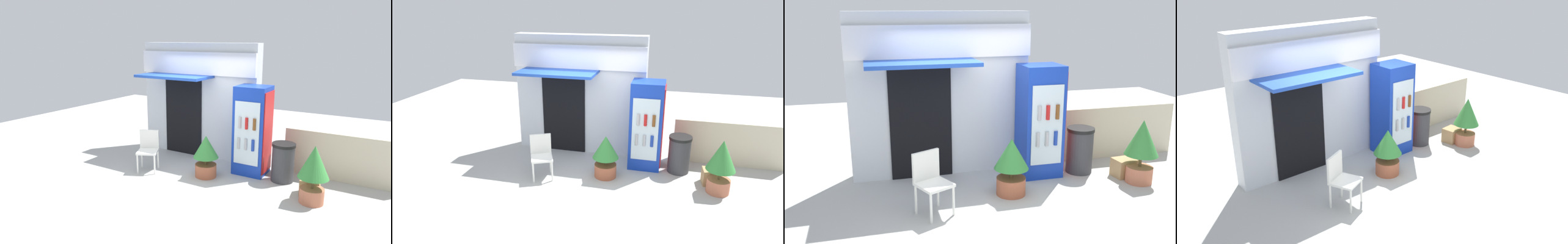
# 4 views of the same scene
# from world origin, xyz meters

# --- Properties ---
(ground) EXTENTS (16.00, 16.00, 0.00)m
(ground) POSITION_xyz_m (0.00, 0.00, 0.00)
(ground) COLOR #B2B2AD
(storefront_building) EXTENTS (3.03, 1.18, 2.77)m
(storefront_building) POSITION_xyz_m (-0.44, 1.59, 1.43)
(storefront_building) COLOR silver
(storefront_building) RESTS_ON ground
(drink_cooler) EXTENTS (0.69, 0.68, 1.91)m
(drink_cooler) POSITION_xyz_m (1.19, 1.07, 0.96)
(drink_cooler) COLOR #1438B2
(drink_cooler) RESTS_ON ground
(plastic_chair) EXTENTS (0.57, 0.58, 0.89)m
(plastic_chair) POSITION_xyz_m (-0.85, 0.08, 0.52)
(plastic_chair) COLOR white
(plastic_chair) RESTS_ON ground
(potted_plant_near_shop) EXTENTS (0.53, 0.53, 0.90)m
(potted_plant_near_shop) POSITION_xyz_m (0.44, 0.37, 0.51)
(potted_plant_near_shop) COLOR #AD5B3D
(potted_plant_near_shop) RESTS_ON ground
(potted_plant_curbside) EXTENTS (0.54, 0.54, 1.07)m
(potted_plant_curbside) POSITION_xyz_m (2.65, 0.27, 0.63)
(potted_plant_curbside) COLOR #BC6B4C
(potted_plant_curbside) RESTS_ON ground
(trash_bin) EXTENTS (0.47, 0.47, 0.81)m
(trash_bin) POSITION_xyz_m (1.91, 0.97, 0.41)
(trash_bin) COLOR #38383D
(trash_bin) RESTS_ON ground
(stone_boundary_wall) EXTENTS (2.41, 0.22, 0.99)m
(stone_boundary_wall) POSITION_xyz_m (2.98, 1.61, 0.50)
(stone_boundary_wall) COLOR beige
(stone_boundary_wall) RESTS_ON ground
(cardboard_box) EXTENTS (0.38, 0.33, 0.31)m
(cardboard_box) POSITION_xyz_m (2.55, 0.57, 0.16)
(cardboard_box) COLOR tan
(cardboard_box) RESTS_ON ground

